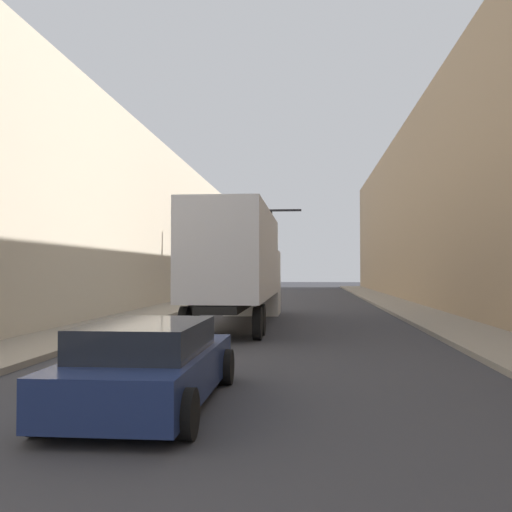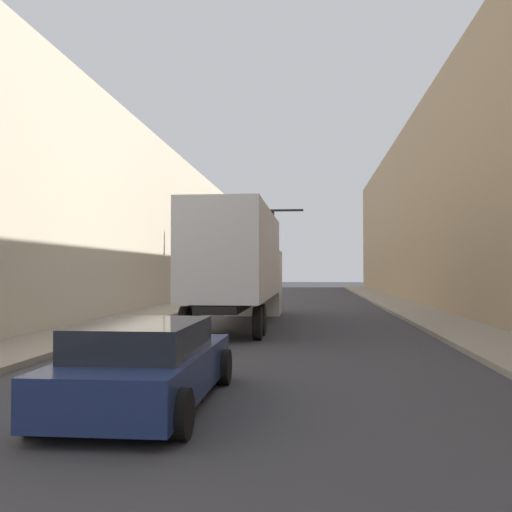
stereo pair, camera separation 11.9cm
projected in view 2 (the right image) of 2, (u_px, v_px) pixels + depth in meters
The scene contains 7 objects.
sidewalk_right at pixel (409, 309), 29.41m from camera, with size 2.46×80.00×0.15m.
sidewalk_left at pixel (174, 308), 30.62m from camera, with size 2.46×80.00×0.15m.
building_right at pixel (493, 196), 29.14m from camera, with size 6.00×80.00×11.81m.
building_left at pixel (99, 221), 31.15m from camera, with size 6.00×80.00×9.60m.
semi_truck at pixel (241, 263), 21.98m from camera, with size 2.50×12.36×4.22m.
sedan_car at pixel (146, 364), 8.78m from camera, with size 2.10×4.72×1.30m.
traffic_signal_gantry at pixel (232, 237), 33.13m from camera, with size 5.61×0.35×5.84m.
Camera 2 is at (1.18, -0.10, 2.09)m, focal length 40.00 mm.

